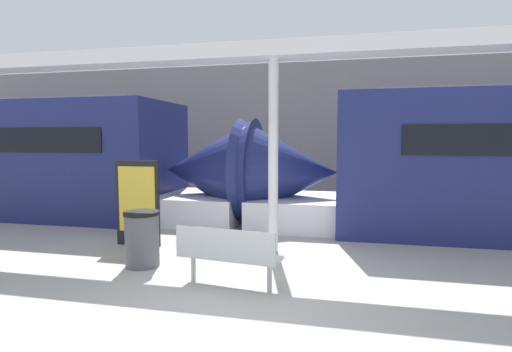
# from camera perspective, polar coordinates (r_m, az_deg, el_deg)

# --- Properties ---
(ground_plane) EXTENTS (60.00, 60.00, 0.00)m
(ground_plane) POSITION_cam_1_polar(r_m,az_deg,el_deg) (5.27, -1.73, -18.17)
(ground_plane) COLOR #9E9B96
(station_wall) EXTENTS (56.00, 0.20, 5.00)m
(station_wall) POSITION_cam_1_polar(r_m,az_deg,el_deg) (15.27, 8.22, 6.60)
(station_wall) COLOR gray
(station_wall) RESTS_ON ground_plane
(train_right) EXTENTS (15.07, 2.93, 3.20)m
(train_right) POSITION_cam_1_polar(r_m,az_deg,el_deg) (13.84, -32.45, 1.93)
(train_right) COLOR navy
(train_right) RESTS_ON ground_plane
(bench_near) EXTENTS (1.53, 0.63, 0.87)m
(bench_near) POSITION_cam_1_polar(r_m,az_deg,el_deg) (5.71, -4.10, -10.82)
(bench_near) COLOR #ADB2B7
(bench_near) RESTS_ON ground_plane
(trash_bin) EXTENTS (0.58, 0.58, 0.92)m
(trash_bin) POSITION_cam_1_polar(r_m,az_deg,el_deg) (6.94, -15.97, -8.60)
(trash_bin) COLOR #4C4F54
(trash_bin) RESTS_ON ground_plane
(poster_board) EXTENTS (0.91, 0.07, 1.70)m
(poster_board) POSITION_cam_1_polar(r_m,az_deg,el_deg) (8.23, -16.55, -3.68)
(poster_board) COLOR black
(poster_board) RESTS_ON ground_plane
(support_column_near) EXTENTS (0.18, 0.18, 3.56)m
(support_column_near) POSITION_cam_1_polar(r_m,az_deg,el_deg) (7.38, 2.48, 2.73)
(support_column_near) COLOR silver
(support_column_near) RESTS_ON ground_plane
(canopy_beam) EXTENTS (28.00, 0.60, 0.28)m
(canopy_beam) POSITION_cam_1_polar(r_m,az_deg,el_deg) (7.55, 2.54, 17.45)
(canopy_beam) COLOR silver
(canopy_beam) RESTS_ON support_column_near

